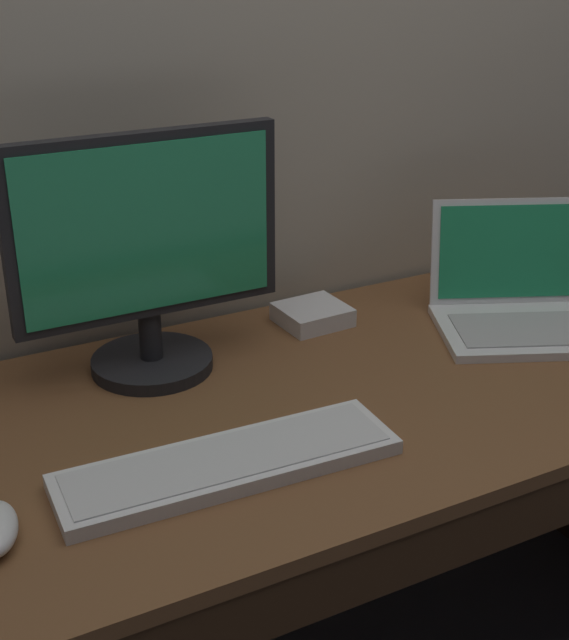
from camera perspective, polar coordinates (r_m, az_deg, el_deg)
The scene contains 5 objects.
desk at distance 1.56m, azimuth 3.60°, elevation -11.69°, with size 1.72×0.71×0.74m.
laptop_white at distance 1.71m, azimuth 14.97°, elevation 0.87°, with size 0.39×0.37×0.22m.
external_monitor at distance 1.43m, azimuth -8.95°, elevation 4.10°, with size 0.45×0.21×0.41m.
wired_keyboard at distance 1.23m, azimuth -3.66°, elevation -9.31°, with size 0.49×0.16×0.02m.
external_drive_box at distance 1.67m, azimuth 1.84°, elevation 0.35°, with size 0.12×0.12×0.03m, color silver.
Camera 1 is at (-0.67, -1.09, 1.43)m, focal length 49.06 mm.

